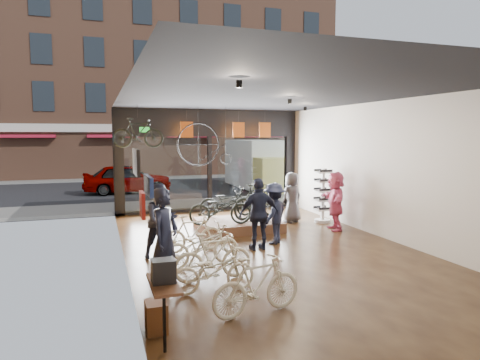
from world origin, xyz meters
name	(u,v)px	position (x,y,z in m)	size (l,w,h in m)	color
ground_plane	(270,251)	(0.00, 0.00, -0.02)	(7.00, 12.00, 0.04)	black
ceiling	(271,95)	(0.00, 0.00, 3.82)	(7.00, 12.00, 0.04)	black
wall_left	(122,179)	(-3.52, 0.00, 1.90)	(0.04, 12.00, 3.80)	#AB752D
wall_right	(390,171)	(3.52, 0.00, 1.90)	(0.04, 12.00, 3.80)	beige
wall_back	(475,220)	(0.00, -6.02, 1.90)	(7.00, 0.04, 3.80)	beige
storefront	(209,161)	(0.00, 6.00, 1.90)	(7.00, 0.26, 3.80)	black
exit_sign	(145,130)	(-2.40, 5.88, 3.05)	(0.35, 0.06, 0.18)	#198C26
street_road	(171,185)	(0.00, 15.00, -0.01)	(30.00, 18.00, 0.02)	black
sidewalk_near	(203,204)	(0.00, 7.20, 0.06)	(30.00, 2.40, 0.12)	slate
sidewalk_far	(161,177)	(0.00, 19.00, 0.06)	(30.00, 2.00, 0.12)	slate
opposite_building	(154,76)	(0.00, 21.50, 7.00)	(26.00, 5.00, 14.00)	brown
street_car	(127,179)	(-2.65, 12.00, 0.72)	(1.70, 4.24, 1.44)	gray
box_truck	(263,165)	(4.15, 11.00, 1.29)	(2.19, 6.57, 2.59)	silver
floor_bike_1	(257,285)	(-1.67, -3.51, 0.48)	(0.45, 1.59, 0.95)	beige
floor_bike_2	(213,271)	(-2.09, -2.38, 0.41)	(0.54, 1.55, 0.81)	beige
floor_bike_3	(213,256)	(-1.92, -1.74, 0.48)	(0.45, 1.61, 0.97)	beige
floor_bike_4	(201,246)	(-1.94, -0.81, 0.46)	(0.62, 1.77, 0.93)	beige
floor_bike_5	(193,234)	(-1.87, 0.42, 0.46)	(0.43, 1.54, 0.92)	beige
display_platform	(238,225)	(-0.04, 2.38, 0.15)	(2.40, 1.80, 0.30)	#482D1C
display_bike_left	(220,208)	(-0.73, 1.95, 0.77)	(0.63, 1.80, 0.94)	black
display_bike_mid	(258,201)	(0.60, 2.44, 0.84)	(0.51, 1.81, 1.09)	black
display_bike_right	(227,202)	(-0.17, 3.13, 0.76)	(0.61, 1.76, 0.92)	black
customer_0	(165,238)	(-2.88, -1.86, 0.95)	(0.69, 0.45, 1.90)	#161C33
customer_1	(161,221)	(-2.66, 0.23, 0.87)	(0.85, 0.66, 1.74)	#161C33
customer_2	(259,214)	(-0.24, 0.12, 0.90)	(1.05, 0.44, 1.80)	#161C33
customer_3	(274,213)	(0.36, 0.57, 0.81)	(1.04, 0.60, 1.62)	#161C33
customer_4	(292,197)	(1.99, 2.94, 0.83)	(0.81, 0.53, 1.65)	#3F3F44
customer_5	(335,201)	(2.75, 1.50, 0.89)	(1.64, 0.52, 1.77)	#CC4C72
sunglasses_rack	(323,196)	(2.95, 2.62, 0.89)	(0.52, 0.43, 1.77)	white
wall_merch	(147,243)	(-3.38, -3.50, 1.30)	(0.40, 2.40, 2.60)	navy
penny_farthing	(207,146)	(-0.49, 4.38, 2.50)	(1.81, 0.06, 1.45)	black
hung_bike	(138,133)	(-2.78, 4.20, 2.93)	(0.45, 1.58, 0.95)	black
jersey_left	(187,130)	(-1.02, 5.20, 3.05)	(0.45, 0.03, 0.55)	#CC5919
jersey_mid	(239,130)	(0.90, 5.20, 3.05)	(0.45, 0.03, 0.55)	#CC5919
jersey_right	(265,130)	(1.93, 5.20, 3.05)	(0.45, 0.03, 0.55)	#CC5919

